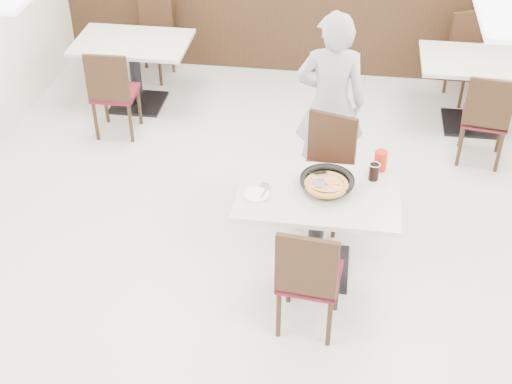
# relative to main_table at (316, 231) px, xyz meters

# --- Properties ---
(floor) EXTENTS (7.00, 7.00, 0.00)m
(floor) POSITION_rel_main_table_xyz_m (-0.27, 0.01, -0.38)
(floor) COLOR beige
(floor) RESTS_ON ground
(wainscot_back) EXTENTS (5.90, 0.03, 1.10)m
(wainscot_back) POSITION_rel_main_table_xyz_m (-0.27, 3.49, 0.18)
(wainscot_back) COLOR black
(wainscot_back) RESTS_ON floor
(main_table) EXTENTS (1.20, 0.80, 0.75)m
(main_table) POSITION_rel_main_table_xyz_m (0.00, 0.00, 0.00)
(main_table) COLOR beige
(main_table) RESTS_ON floor
(chair_near) EXTENTS (0.46, 0.46, 0.95)m
(chair_near) POSITION_rel_main_table_xyz_m (-0.00, -0.60, 0.10)
(chair_near) COLOR black
(chair_near) RESTS_ON floor
(chair_far) EXTENTS (0.52, 0.52, 0.95)m
(chair_far) POSITION_rel_main_table_xyz_m (0.01, 0.64, 0.10)
(chair_far) COLOR black
(chair_far) RESTS_ON floor
(trivet) EXTENTS (0.12, 0.12, 0.04)m
(trivet) POSITION_rel_main_table_xyz_m (-0.01, 0.04, 0.39)
(trivet) COLOR black
(trivet) RESTS_ON main_table
(pizza_pan) EXTENTS (0.37, 0.37, 0.01)m
(pizza_pan) POSITION_rel_main_table_xyz_m (0.06, 0.06, 0.42)
(pizza_pan) COLOR black
(pizza_pan) RESTS_ON trivet
(pizza) EXTENTS (0.28, 0.28, 0.02)m
(pizza) POSITION_rel_main_table_xyz_m (0.05, -0.01, 0.44)
(pizza) COLOR #BB8A3E
(pizza) RESTS_ON pizza_pan
(pizza_server) EXTENTS (0.10, 0.12, 0.00)m
(pizza_server) POSITION_rel_main_table_xyz_m (0.00, -0.00, 0.47)
(pizza_server) COLOR white
(pizza_server) RESTS_ON pizza
(napkin) EXTENTS (0.16, 0.16, 0.00)m
(napkin) POSITION_rel_main_table_xyz_m (-0.46, -0.10, 0.38)
(napkin) COLOR white
(napkin) RESTS_ON main_table
(side_plate) EXTENTS (0.19, 0.19, 0.01)m
(side_plate) POSITION_rel_main_table_xyz_m (-0.45, -0.11, 0.38)
(side_plate) COLOR white
(side_plate) RESTS_ON napkin
(fork) EXTENTS (0.05, 0.17, 0.00)m
(fork) POSITION_rel_main_table_xyz_m (-0.39, -0.07, 0.39)
(fork) COLOR white
(fork) RESTS_ON side_plate
(cola_glass) EXTENTS (0.08, 0.08, 0.13)m
(cola_glass) POSITION_rel_main_table_xyz_m (0.40, 0.23, 0.44)
(cola_glass) COLOR black
(cola_glass) RESTS_ON main_table
(red_cup) EXTENTS (0.10, 0.10, 0.16)m
(red_cup) POSITION_rel_main_table_xyz_m (0.45, 0.37, 0.45)
(red_cup) COLOR #B91E0B
(red_cup) RESTS_ON main_table
(diner_person) EXTENTS (0.65, 0.46, 1.69)m
(diner_person) POSITION_rel_main_table_xyz_m (0.01, 1.18, 0.47)
(diner_person) COLOR #AAAAB0
(diner_person) RESTS_ON floor
(bg_table_left) EXTENTS (1.24, 0.86, 0.75)m
(bg_table_left) POSITION_rel_main_table_xyz_m (-2.13, 2.42, 0.00)
(bg_table_left) COLOR beige
(bg_table_left) RESTS_ON floor
(bg_chair_left_near) EXTENTS (0.43, 0.43, 0.95)m
(bg_chair_left_near) POSITION_rel_main_table_xyz_m (-2.16, 1.82, 0.10)
(bg_chair_left_near) COLOR black
(bg_chair_left_near) RESTS_ON floor
(bg_chair_left_far) EXTENTS (0.49, 0.49, 0.95)m
(bg_chair_left_far) POSITION_rel_main_table_xyz_m (-2.14, 3.10, 0.10)
(bg_chair_left_far) COLOR black
(bg_chair_left_far) RESTS_ON floor
(bg_table_right) EXTENTS (1.29, 0.94, 0.75)m
(bg_table_right) POSITION_rel_main_table_xyz_m (1.46, 2.48, 0.00)
(bg_table_right) COLOR beige
(bg_table_right) RESTS_ON floor
(bg_chair_right_near) EXTENTS (0.48, 0.48, 0.95)m
(bg_chair_right_near) POSITION_rel_main_table_xyz_m (1.47, 1.82, 0.10)
(bg_chair_right_near) COLOR black
(bg_chair_right_near) RESTS_ON floor
(bg_chair_right_far) EXTENTS (0.55, 0.55, 0.95)m
(bg_chair_right_far) POSITION_rel_main_table_xyz_m (1.47, 3.08, 0.10)
(bg_chair_right_far) COLOR black
(bg_chair_right_far) RESTS_ON floor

